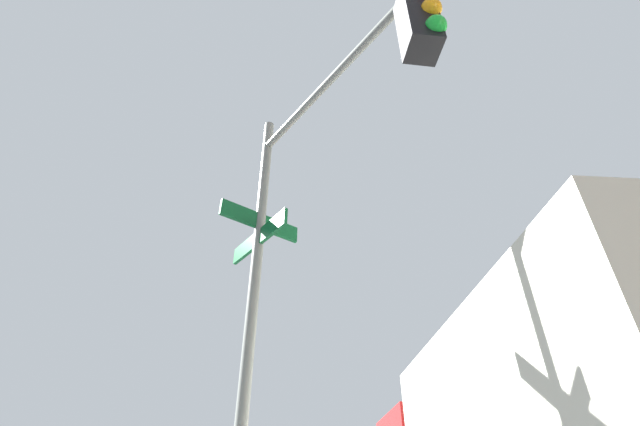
# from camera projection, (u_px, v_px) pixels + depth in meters

# --- Properties ---
(traffic_signal_near) EXTENTS (2.89, 1.87, 5.97)m
(traffic_signal_near) POSITION_uv_depth(u_px,v_px,m) (320.00, 187.00, 4.09)
(traffic_signal_near) COLOR slate
(traffic_signal_near) RESTS_ON ground_plane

